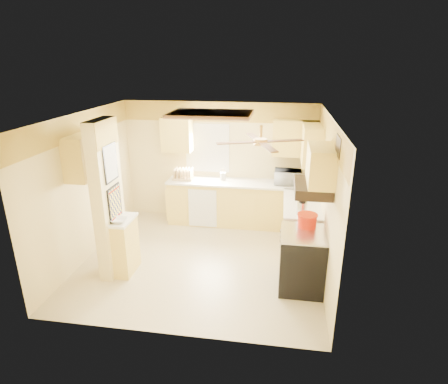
% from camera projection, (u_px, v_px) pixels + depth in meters
% --- Properties ---
extents(floor, '(4.00, 4.00, 0.00)m').
position_uv_depth(floor, '(202.00, 259.00, 6.55)').
color(floor, tan).
rests_on(floor, ground).
extents(ceiling, '(4.00, 4.00, 0.00)m').
position_uv_depth(ceiling, '(198.00, 116.00, 5.70)').
color(ceiling, white).
rests_on(ceiling, wall_back).
extents(wall_back, '(4.00, 0.00, 4.00)m').
position_uv_depth(wall_back, '(219.00, 162.00, 7.89)').
color(wall_back, beige).
rests_on(wall_back, floor).
extents(wall_front, '(4.00, 0.00, 4.00)m').
position_uv_depth(wall_front, '(165.00, 247.00, 4.36)').
color(wall_front, beige).
rests_on(wall_front, floor).
extents(wall_left, '(0.00, 3.80, 3.80)m').
position_uv_depth(wall_left, '(86.00, 186.00, 6.42)').
color(wall_left, beige).
rests_on(wall_left, floor).
extents(wall_right, '(0.00, 3.80, 3.80)m').
position_uv_depth(wall_right, '(325.00, 199.00, 5.84)').
color(wall_right, beige).
rests_on(wall_right, floor).
extents(wallpaper_border, '(4.00, 0.02, 0.40)m').
position_uv_depth(wallpaper_border, '(219.00, 112.00, 7.52)').
color(wallpaper_border, '#FFE04B').
rests_on(wallpaper_border, wall_back).
extents(partition_column, '(0.20, 0.70, 2.50)m').
position_uv_depth(partition_column, '(108.00, 200.00, 5.81)').
color(partition_column, beige).
rests_on(partition_column, floor).
extents(partition_ledge, '(0.25, 0.55, 0.90)m').
position_uv_depth(partition_ledge, '(126.00, 247.00, 6.05)').
color(partition_ledge, '#FDE061').
rests_on(partition_ledge, floor).
extents(ledge_top, '(0.28, 0.58, 0.04)m').
position_uv_depth(ledge_top, '(123.00, 220.00, 5.89)').
color(ledge_top, white).
rests_on(ledge_top, partition_ledge).
extents(lower_cabinets_back, '(3.00, 0.60, 0.90)m').
position_uv_depth(lower_cabinets_back, '(241.00, 204.00, 7.81)').
color(lower_cabinets_back, '#FDE061').
rests_on(lower_cabinets_back, floor).
extents(lower_cabinets_right, '(0.60, 1.40, 0.90)m').
position_uv_depth(lower_cabinets_right, '(301.00, 228.00, 6.71)').
color(lower_cabinets_right, '#FDE061').
rests_on(lower_cabinets_right, floor).
extents(countertop_back, '(3.04, 0.64, 0.04)m').
position_uv_depth(countertop_back, '(241.00, 183.00, 7.65)').
color(countertop_back, white).
rests_on(countertop_back, lower_cabinets_back).
extents(countertop_right, '(0.64, 1.44, 0.04)m').
position_uv_depth(countertop_right, '(302.00, 204.00, 6.55)').
color(countertop_right, white).
rests_on(countertop_right, lower_cabinets_right).
extents(dishwasher_panel, '(0.58, 0.02, 0.80)m').
position_uv_depth(dishwasher_panel, '(203.00, 208.00, 7.64)').
color(dishwasher_panel, white).
rests_on(dishwasher_panel, lower_cabinets_back).
extents(window, '(0.92, 0.02, 1.02)m').
position_uv_depth(window, '(207.00, 148.00, 7.82)').
color(window, white).
rests_on(window, wall_back).
extents(upper_cab_back_left, '(0.60, 0.35, 0.70)m').
position_uv_depth(upper_cab_back_left, '(177.00, 134.00, 7.65)').
color(upper_cab_back_left, '#FDE061').
rests_on(upper_cab_back_left, wall_back).
extents(upper_cab_back_right, '(0.90, 0.35, 0.70)m').
position_uv_depth(upper_cab_back_right, '(296.00, 138.00, 7.30)').
color(upper_cab_back_right, '#FDE061').
rests_on(upper_cab_back_right, wall_back).
extents(upper_cab_right, '(0.35, 1.00, 0.70)m').
position_uv_depth(upper_cab_right, '(312.00, 144.00, 6.82)').
color(upper_cab_right, '#FDE061').
rests_on(upper_cab_right, wall_right).
extents(upper_cab_left_wall, '(0.35, 0.75, 0.70)m').
position_uv_depth(upper_cab_left_wall, '(84.00, 156.00, 5.96)').
color(upper_cab_left_wall, '#FDE061').
rests_on(upper_cab_left_wall, wall_left).
extents(upper_cab_over_stove, '(0.35, 0.76, 0.52)m').
position_uv_depth(upper_cab_over_stove, '(321.00, 165.00, 5.11)').
color(upper_cab_over_stove, '#FDE061').
rests_on(upper_cab_over_stove, wall_right).
extents(stove, '(0.68, 0.77, 0.92)m').
position_uv_depth(stove, '(302.00, 260.00, 5.64)').
color(stove, black).
rests_on(stove, floor).
extents(range_hood, '(0.50, 0.76, 0.14)m').
position_uv_depth(range_hood, '(313.00, 188.00, 5.24)').
color(range_hood, black).
rests_on(range_hood, upper_cab_over_stove).
extents(poster_menu, '(0.02, 0.42, 0.57)m').
position_uv_depth(poster_menu, '(111.00, 163.00, 5.59)').
color(poster_menu, black).
rests_on(poster_menu, partition_column).
extents(poster_nashville, '(0.02, 0.42, 0.57)m').
position_uv_depth(poster_nashville, '(115.00, 203.00, 5.81)').
color(poster_nashville, black).
rests_on(poster_nashville, partition_column).
extents(ceiling_light_panel, '(1.35, 0.95, 0.06)m').
position_uv_depth(ceiling_light_panel, '(211.00, 114.00, 6.17)').
color(ceiling_light_panel, brown).
rests_on(ceiling_light_panel, ceiling).
extents(ceiling_fan, '(1.15, 1.15, 0.26)m').
position_uv_depth(ceiling_fan, '(261.00, 141.00, 4.98)').
color(ceiling_fan, gold).
rests_on(ceiling_fan, ceiling).
extents(vent_grate, '(0.02, 0.40, 0.25)m').
position_uv_depth(vent_grate, '(339.00, 146.00, 4.65)').
color(vent_grate, black).
rests_on(vent_grate, wall_right).
extents(microwave, '(0.53, 0.36, 0.29)m').
position_uv_depth(microwave, '(288.00, 177.00, 7.45)').
color(microwave, white).
rests_on(microwave, countertop_back).
extents(bowl, '(0.27, 0.27, 0.06)m').
position_uv_depth(bowl, '(119.00, 220.00, 5.77)').
color(bowl, white).
rests_on(bowl, ledge_top).
extents(dutch_oven, '(0.31, 0.31, 0.20)m').
position_uv_depth(dutch_oven, '(307.00, 220.00, 5.65)').
color(dutch_oven, '#BB1A05').
rests_on(dutch_oven, stove).
extents(kettle, '(0.16, 0.16, 0.25)m').
position_uv_depth(kettle, '(302.00, 208.00, 6.02)').
color(kettle, silver).
rests_on(kettle, countertop_right).
extents(dish_rack, '(0.40, 0.30, 0.23)m').
position_uv_depth(dish_rack, '(183.00, 175.00, 7.78)').
color(dish_rack, '#D8BA7C').
rests_on(dish_rack, countertop_back).
extents(utensil_crock, '(0.12, 0.12, 0.24)m').
position_uv_depth(utensil_crock, '(223.00, 176.00, 7.75)').
color(utensil_crock, white).
rests_on(utensil_crock, countertop_back).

